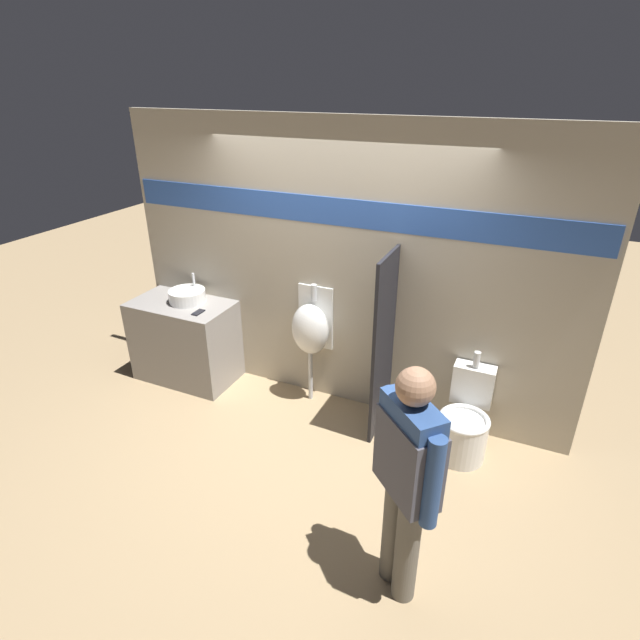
# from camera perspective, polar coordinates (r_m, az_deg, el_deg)

# --- Properties ---
(ground_plane) EXTENTS (16.00, 16.00, 0.00)m
(ground_plane) POSITION_cam_1_polar(r_m,az_deg,el_deg) (4.79, -0.86, -12.20)
(ground_plane) COLOR #997F5B
(display_wall) EXTENTS (4.39, 0.07, 2.70)m
(display_wall) POSITION_cam_1_polar(r_m,az_deg,el_deg) (4.60, 2.22, 5.61)
(display_wall) COLOR #B2A893
(display_wall) RESTS_ON ground_plane
(sink_counter) EXTENTS (1.05, 0.61, 0.88)m
(sink_counter) POSITION_cam_1_polar(r_m,az_deg,el_deg) (5.50, -15.13, -2.28)
(sink_counter) COLOR gray
(sink_counter) RESTS_ON ground_plane
(sink_basin) EXTENTS (0.37, 0.37, 0.27)m
(sink_basin) POSITION_cam_1_polar(r_m,az_deg,el_deg) (5.30, -14.93, 2.69)
(sink_basin) COLOR white
(sink_basin) RESTS_ON sink_counter
(cell_phone) EXTENTS (0.07, 0.14, 0.01)m
(cell_phone) POSITION_cam_1_polar(r_m,az_deg,el_deg) (5.04, -13.75, 0.85)
(cell_phone) COLOR black
(cell_phone) RESTS_ON sink_counter
(divider_near_counter) EXTENTS (0.03, 0.55, 1.69)m
(divider_near_counter) POSITION_cam_1_polar(r_m,az_deg,el_deg) (4.38, 7.24, -3.04)
(divider_near_counter) COLOR black
(divider_near_counter) RESTS_ON ground_plane
(urinal_near_counter) EXTENTS (0.38, 0.27, 1.22)m
(urinal_near_counter) POSITION_cam_1_polar(r_m,az_deg,el_deg) (4.78, -1.07, -1.00)
(urinal_near_counter) COLOR silver
(urinal_near_counter) RESTS_ON ground_plane
(toilet) EXTENTS (0.43, 0.59, 0.89)m
(toilet) POSITION_cam_1_polar(r_m,az_deg,el_deg) (4.53, 16.17, -11.38)
(toilet) COLOR white
(toilet) RESTS_ON ground_plane
(person_in_vest) EXTENTS (0.46, 0.45, 1.62)m
(person_in_vest) POSITION_cam_1_polar(r_m,az_deg,el_deg) (3.00, 9.92, -16.70)
(person_in_vest) COLOR #666056
(person_in_vest) RESTS_ON ground_plane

